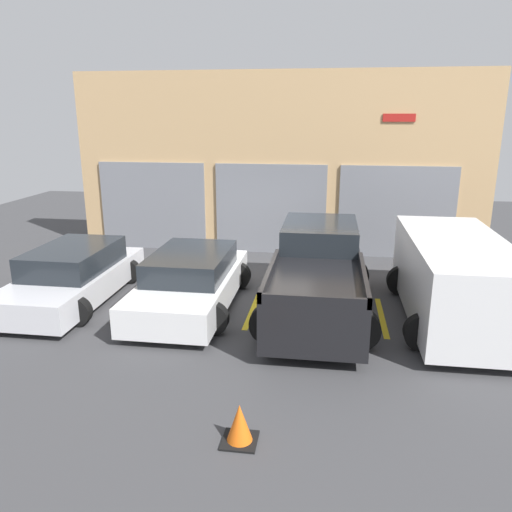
{
  "coord_description": "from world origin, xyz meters",
  "views": [
    {
      "loc": [
        1.58,
        -12.0,
        4.18
      ],
      "look_at": [
        0.0,
        -1.34,
        1.1
      ],
      "focal_mm": 35.0,
      "sensor_mm": 36.0,
      "label": 1
    }
  ],
  "objects_px": {
    "sedan_side": "(74,276)",
    "van_right": "(455,278)",
    "traffic_cone": "(240,425)",
    "sedan_white": "(191,281)",
    "pickup_truck": "(318,274)"
  },
  "relations": [
    {
      "from": "pickup_truck",
      "to": "traffic_cone",
      "type": "relative_size",
      "value": 9.4
    },
    {
      "from": "pickup_truck",
      "to": "sedan_white",
      "type": "xyz_separation_m",
      "value": [
        -2.79,
        -0.22,
        -0.23
      ]
    },
    {
      "from": "traffic_cone",
      "to": "sedan_white",
      "type": "bearing_deg",
      "value": 112.7
    },
    {
      "from": "sedan_white",
      "to": "van_right",
      "type": "bearing_deg",
      "value": -0.26
    },
    {
      "from": "sedan_side",
      "to": "van_right",
      "type": "xyz_separation_m",
      "value": [
        8.37,
        -0.03,
        0.36
      ]
    },
    {
      "from": "sedan_white",
      "to": "van_right",
      "type": "height_order",
      "value": "van_right"
    },
    {
      "from": "sedan_side",
      "to": "van_right",
      "type": "bearing_deg",
      "value": -0.19
    },
    {
      "from": "sedan_white",
      "to": "sedan_side",
      "type": "height_order",
      "value": "sedan_side"
    },
    {
      "from": "traffic_cone",
      "to": "pickup_truck",
      "type": "bearing_deg",
      "value": 79.86
    },
    {
      "from": "van_right",
      "to": "pickup_truck",
      "type": "bearing_deg",
      "value": 175.05
    },
    {
      "from": "van_right",
      "to": "sedan_side",
      "type": "bearing_deg",
      "value": 179.81
    },
    {
      "from": "sedan_white",
      "to": "pickup_truck",
      "type": "bearing_deg",
      "value": 4.43
    },
    {
      "from": "van_right",
      "to": "traffic_cone",
      "type": "distance_m",
      "value": 5.9
    },
    {
      "from": "sedan_side",
      "to": "van_right",
      "type": "relative_size",
      "value": 0.92
    },
    {
      "from": "pickup_truck",
      "to": "traffic_cone",
      "type": "distance_m",
      "value": 4.94
    }
  ]
}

